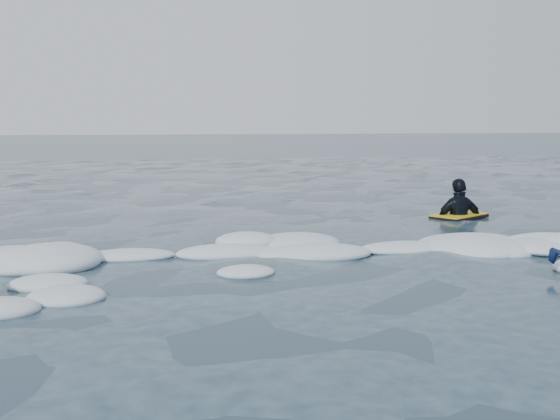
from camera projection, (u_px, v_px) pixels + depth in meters
The scene contains 3 objects.
ground at pixel (292, 284), 7.11m from camera, with size 120.00×120.00×0.00m, color #182C3A.
foam_band at pixel (275, 263), 8.11m from camera, with size 12.00×3.10×0.30m, color white, non-canonical shape.
waiting_rider_unit at pixel (459, 223), 11.67m from camera, with size 1.15×1.03×1.52m.
Camera 1 is at (-1.37, -6.81, 1.69)m, focal length 45.00 mm.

